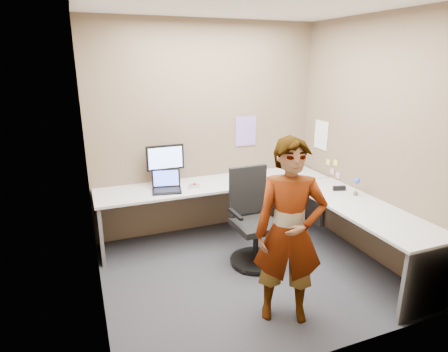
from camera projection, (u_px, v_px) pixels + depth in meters
name	position (u px, v px, depth m)	size (l,w,h in m)	color
ground	(247.00, 272.00, 4.09)	(3.00, 3.00, 0.00)	#232327
wall_back	(207.00, 130.00, 4.84)	(3.00, 3.00, 0.00)	brown
wall_right	(370.00, 141.00, 4.21)	(2.70, 2.70, 0.00)	brown
wall_left	(89.00, 168.00, 3.16)	(2.70, 2.70, 0.00)	brown
ceiling	(252.00, 3.00, 3.28)	(3.00, 3.00, 0.00)	white
desk	(268.00, 204.00, 4.41)	(2.98, 2.58, 0.73)	#B4B4B4
paper_ream	(167.00, 182.00, 4.66)	(0.29, 0.21, 0.06)	red
monitor	(165.00, 160.00, 4.59)	(0.46, 0.14, 0.44)	black
laptop	(167.00, 185.00, 4.45)	(0.38, 0.34, 0.24)	black
trackball_mouse	(194.00, 186.00, 4.54)	(0.12, 0.08, 0.07)	#B7B7BC
origami	(242.00, 183.00, 4.63)	(0.10, 0.10, 0.06)	white
stapler	(339.00, 188.00, 4.45)	(0.15, 0.04, 0.06)	black
flower	(357.00, 184.00, 4.25)	(0.07, 0.07, 0.22)	brown
calendar_purple	(246.00, 131.00, 5.04)	(0.30, 0.01, 0.40)	#846BB7
calendar_white	(321.00, 135.00, 5.03)	(0.01, 0.28, 0.38)	white
sticky_note_a	(335.00, 163.00, 4.81)	(0.01, 0.07, 0.07)	#F2E059
sticky_note_b	(332.00, 171.00, 4.89)	(0.01, 0.07, 0.07)	pink
sticky_note_c	(338.00, 175.00, 4.79)	(0.01, 0.07, 0.07)	pink
sticky_note_d	(328.00, 162.00, 4.95)	(0.01, 0.07, 0.07)	#F2E059
office_chair	(253.00, 226.00, 4.19)	(0.57, 0.57, 1.07)	black
person	(289.00, 233.00, 3.16)	(0.60, 0.39, 1.64)	#999399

